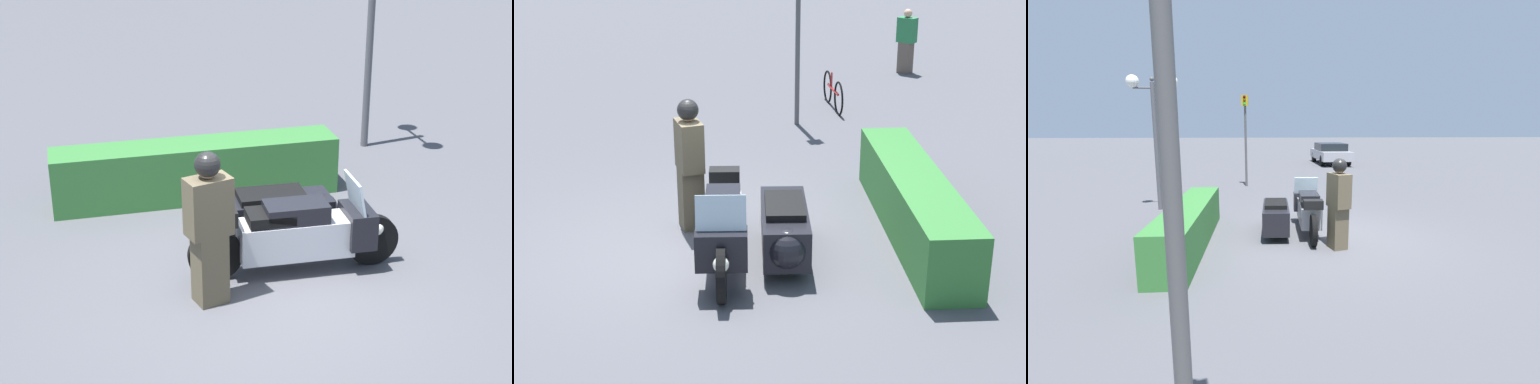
# 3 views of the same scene
# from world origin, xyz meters

# --- Properties ---
(ground_plane) EXTENTS (160.00, 160.00, 0.00)m
(ground_plane) POSITION_xyz_m (0.00, 0.00, 0.00)
(ground_plane) COLOR #4C4C51
(police_motorcycle) EXTENTS (2.56, 1.38, 1.15)m
(police_motorcycle) POSITION_xyz_m (0.55, 0.73, 0.47)
(police_motorcycle) COLOR black
(police_motorcycle) RESTS_ON ground
(officer_rider) EXTENTS (0.54, 0.41, 1.77)m
(officer_rider) POSITION_xyz_m (-0.61, -0.07, 0.94)
(officer_rider) COLOR brown
(officer_rider) RESTS_ON ground
(hedge_bush_curbside) EXTENTS (4.09, 0.70, 0.84)m
(hedge_bush_curbside) POSITION_xyz_m (-0.23, 2.85, 0.42)
(hedge_bush_curbside) COLOR #337033
(hedge_bush_curbside) RESTS_ON ground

